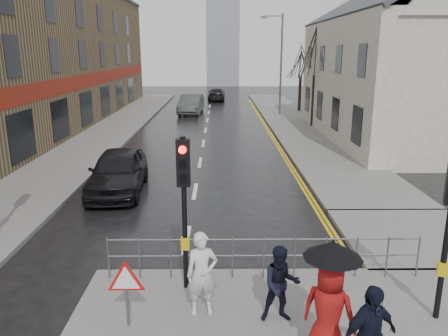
{
  "coord_description": "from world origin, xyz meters",
  "views": [
    {
      "loc": [
        0.95,
        -8.5,
        5.2
      ],
      "look_at": [
        1.09,
        5.43,
        1.48
      ],
      "focal_mm": 35.0,
      "sensor_mm": 36.0,
      "label": 1
    }
  ],
  "objects_px": {
    "pedestrian_b": "(281,284)",
    "car_parked": "(118,171)",
    "pedestrian_a": "(202,274)",
    "car_mid": "(191,104)",
    "pedestrian_with_umbrella": "(330,300)"
  },
  "relations": [
    {
      "from": "pedestrian_b",
      "to": "car_parked",
      "type": "height_order",
      "value": "pedestrian_b"
    },
    {
      "from": "pedestrian_a",
      "to": "car_mid",
      "type": "bearing_deg",
      "value": 85.45
    },
    {
      "from": "pedestrian_a",
      "to": "pedestrian_with_umbrella",
      "type": "height_order",
      "value": "pedestrian_with_umbrella"
    },
    {
      "from": "pedestrian_b",
      "to": "pedestrian_with_umbrella",
      "type": "distance_m",
      "value": 1.39
    },
    {
      "from": "car_parked",
      "to": "car_mid",
      "type": "height_order",
      "value": "car_mid"
    },
    {
      "from": "pedestrian_b",
      "to": "car_parked",
      "type": "distance_m",
      "value": 9.9
    },
    {
      "from": "pedestrian_b",
      "to": "car_mid",
      "type": "bearing_deg",
      "value": 95.02
    },
    {
      "from": "car_mid",
      "to": "pedestrian_a",
      "type": "bearing_deg",
      "value": -81.76
    },
    {
      "from": "pedestrian_b",
      "to": "car_mid",
      "type": "height_order",
      "value": "pedestrian_b"
    },
    {
      "from": "car_parked",
      "to": "pedestrian_with_umbrella",
      "type": "bearing_deg",
      "value": -62.83
    },
    {
      "from": "car_parked",
      "to": "car_mid",
      "type": "bearing_deg",
      "value": 83.3
    },
    {
      "from": "pedestrian_with_umbrella",
      "to": "car_mid",
      "type": "relative_size",
      "value": 0.44
    },
    {
      "from": "pedestrian_with_umbrella",
      "to": "car_mid",
      "type": "height_order",
      "value": "pedestrian_with_umbrella"
    },
    {
      "from": "car_parked",
      "to": "car_mid",
      "type": "distance_m",
      "value": 21.78
    },
    {
      "from": "pedestrian_a",
      "to": "pedestrian_b",
      "type": "height_order",
      "value": "pedestrian_a"
    }
  ]
}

